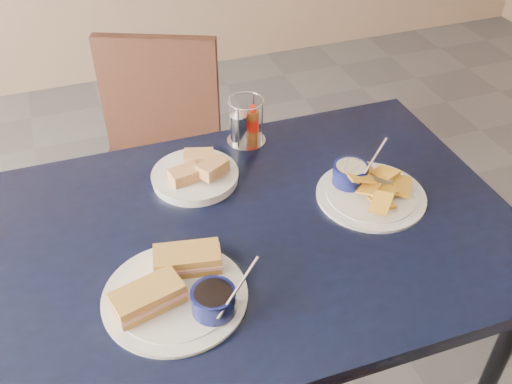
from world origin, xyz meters
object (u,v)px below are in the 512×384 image
object	(u,v)px
dining_table	(250,247)
sandwich_plate	(179,288)
plantain_plate	(365,187)
bread_basket	(196,174)
condiment_caddy	(244,125)
chair_far	(150,149)

from	to	relation	value
dining_table	sandwich_plate	bearing A→B (deg)	-144.39
dining_table	plantain_plate	distance (m)	0.33
bread_basket	condiment_caddy	world-z (taller)	condiment_caddy
plantain_plate	sandwich_plate	bearing A→B (deg)	-161.68
bread_basket	condiment_caddy	size ratio (longest dim) A/B	1.62
dining_table	plantain_plate	size ratio (longest dim) A/B	4.67
chair_far	bread_basket	bearing A→B (deg)	-85.55
bread_basket	chair_far	bearing A→B (deg)	94.45
sandwich_plate	bread_basket	world-z (taller)	sandwich_plate
plantain_plate	condiment_caddy	bearing A→B (deg)	123.01
dining_table	chair_far	size ratio (longest dim) A/B	1.45
sandwich_plate	plantain_plate	world-z (taller)	same
plantain_plate	bread_basket	xyz separation A→B (m)	(-0.38, 0.19, 0.00)
chair_far	bread_basket	world-z (taller)	chair_far
chair_far	plantain_plate	bearing A→B (deg)	-59.93
dining_table	sandwich_plate	distance (m)	0.27
bread_basket	dining_table	bearing A→B (deg)	-72.38
dining_table	bread_basket	world-z (taller)	bread_basket
dining_table	chair_far	world-z (taller)	chair_far
sandwich_plate	plantain_plate	bearing A→B (deg)	18.32
sandwich_plate	bread_basket	size ratio (longest dim) A/B	1.43
dining_table	plantain_plate	world-z (taller)	plantain_plate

